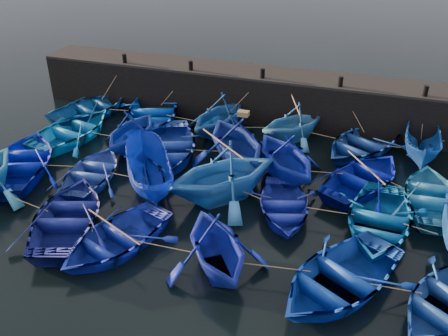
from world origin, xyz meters
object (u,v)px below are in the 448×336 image
(boat_13, at_px, (23,161))
(wooden_crate, at_px, (243,114))
(boat_8, at_px, (168,147))
(boat_0, at_px, (91,108))

(boat_13, xyz_separation_m, wooden_crate, (9.23, 3.71, 2.06))
(boat_8, bearing_deg, wooden_crate, -15.88)
(boat_0, distance_m, wooden_crate, 10.24)
(boat_8, relative_size, wooden_crate, 11.13)
(boat_0, bearing_deg, wooden_crate, -171.87)
(boat_8, distance_m, wooden_crate, 4.15)
(wooden_crate, bearing_deg, boat_0, 164.16)
(boat_0, bearing_deg, boat_8, 177.19)
(boat_0, xyz_separation_m, wooden_crate, (9.63, -2.73, 2.12))
(boat_0, relative_size, boat_13, 0.89)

